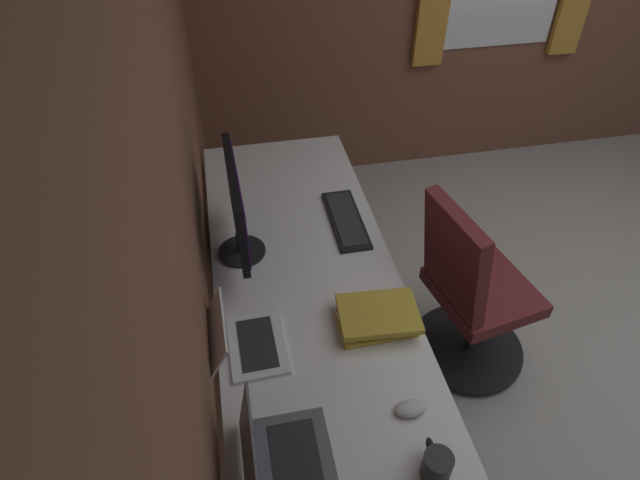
{
  "coord_description": "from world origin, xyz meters",
  "views": [
    {
      "loc": [
        -1.17,
        1.97,
        2.28
      ],
      "look_at": [
        0.3,
        1.67,
        0.95
      ],
      "focal_mm": 30.0,
      "sensor_mm": 36.0,
      "label": 1
    }
  ],
  "objects_px": {
    "drawer_pedestal": "(286,266)",
    "keyboard_main": "(346,220)",
    "office_chair": "(470,296)",
    "monitor_primary": "(237,207)",
    "laptop_leftmost": "(278,461)",
    "laptop_left": "(240,341)",
    "coffee_mug": "(437,465)",
    "mouse_main": "(411,408)",
    "book_stack_near": "(377,317)"
  },
  "relations": [
    {
      "from": "drawer_pedestal",
      "to": "keyboard_main",
      "type": "height_order",
      "value": "keyboard_main"
    },
    {
      "from": "drawer_pedestal",
      "to": "office_chair",
      "type": "height_order",
      "value": "office_chair"
    },
    {
      "from": "monitor_primary",
      "to": "office_chair",
      "type": "relative_size",
      "value": 0.56
    },
    {
      "from": "office_chair",
      "to": "laptop_leftmost",
      "type": "bearing_deg",
      "value": 127.82
    },
    {
      "from": "drawer_pedestal",
      "to": "monitor_primary",
      "type": "distance_m",
      "value": 0.72
    },
    {
      "from": "laptop_left",
      "to": "coffee_mug",
      "type": "bearing_deg",
      "value": -137.21
    },
    {
      "from": "monitor_primary",
      "to": "coffee_mug",
      "type": "relative_size",
      "value": 4.26
    },
    {
      "from": "monitor_primary",
      "to": "laptop_leftmost",
      "type": "height_order",
      "value": "monitor_primary"
    },
    {
      "from": "drawer_pedestal",
      "to": "keyboard_main",
      "type": "bearing_deg",
      "value": -120.96
    },
    {
      "from": "laptop_left",
      "to": "mouse_main",
      "type": "bearing_deg",
      "value": -124.5
    },
    {
      "from": "keyboard_main",
      "to": "office_chair",
      "type": "distance_m",
      "value": 0.67
    },
    {
      "from": "mouse_main",
      "to": "book_stack_near",
      "type": "relative_size",
      "value": 0.34
    },
    {
      "from": "office_chair",
      "to": "coffee_mug",
      "type": "bearing_deg",
      "value": 148.24
    },
    {
      "from": "keyboard_main",
      "to": "drawer_pedestal",
      "type": "bearing_deg",
      "value": 59.04
    },
    {
      "from": "monitor_primary",
      "to": "keyboard_main",
      "type": "height_order",
      "value": "monitor_primary"
    },
    {
      "from": "drawer_pedestal",
      "to": "laptop_left",
      "type": "distance_m",
      "value": 0.93
    },
    {
      "from": "monitor_primary",
      "to": "office_chair",
      "type": "distance_m",
      "value": 1.14
    },
    {
      "from": "coffee_mug",
      "to": "laptop_left",
      "type": "bearing_deg",
      "value": 42.79
    },
    {
      "from": "book_stack_near",
      "to": "office_chair",
      "type": "relative_size",
      "value": 0.32
    },
    {
      "from": "laptop_leftmost",
      "to": "laptop_left",
      "type": "bearing_deg",
      "value": 8.81
    },
    {
      "from": "laptop_left",
      "to": "office_chair",
      "type": "bearing_deg",
      "value": -73.89
    },
    {
      "from": "keyboard_main",
      "to": "laptop_left",
      "type": "bearing_deg",
      "value": 139.5
    },
    {
      "from": "coffee_mug",
      "to": "book_stack_near",
      "type": "bearing_deg",
      "value": 1.27
    },
    {
      "from": "drawer_pedestal",
      "to": "book_stack_near",
      "type": "bearing_deg",
      "value": -162.57
    },
    {
      "from": "laptop_left",
      "to": "office_chair",
      "type": "xyz_separation_m",
      "value": [
        0.3,
        -1.05,
        -0.32
      ]
    },
    {
      "from": "laptop_left",
      "to": "mouse_main",
      "type": "xyz_separation_m",
      "value": [
        -0.35,
        -0.51,
        -0.03
      ]
    },
    {
      "from": "keyboard_main",
      "to": "office_chair",
      "type": "bearing_deg",
      "value": -121.51
    },
    {
      "from": "coffee_mug",
      "to": "drawer_pedestal",
      "type": "bearing_deg",
      "value": 10.66
    },
    {
      "from": "book_stack_near",
      "to": "office_chair",
      "type": "height_order",
      "value": "office_chair"
    },
    {
      "from": "monitor_primary",
      "to": "mouse_main",
      "type": "distance_m",
      "value": 1.0
    },
    {
      "from": "keyboard_main",
      "to": "coffee_mug",
      "type": "height_order",
      "value": "coffee_mug"
    },
    {
      "from": "monitor_primary",
      "to": "laptop_left",
      "type": "relative_size",
      "value": 1.82
    },
    {
      "from": "drawer_pedestal",
      "to": "office_chair",
      "type": "relative_size",
      "value": 0.72
    },
    {
      "from": "laptop_leftmost",
      "to": "keyboard_main",
      "type": "xyz_separation_m",
      "value": [
        1.08,
        -0.46,
        -0.04
      ]
    },
    {
      "from": "laptop_leftmost",
      "to": "book_stack_near",
      "type": "xyz_separation_m",
      "value": [
        0.48,
        -0.43,
        -0.02
      ]
    },
    {
      "from": "laptop_leftmost",
      "to": "laptop_left",
      "type": "relative_size",
      "value": 1.12
    },
    {
      "from": "monitor_primary",
      "to": "mouse_main",
      "type": "relative_size",
      "value": 5.22
    },
    {
      "from": "coffee_mug",
      "to": "office_chair",
      "type": "xyz_separation_m",
      "value": [
        0.86,
        -0.53,
        -0.32
      ]
    },
    {
      "from": "drawer_pedestal",
      "to": "laptop_left",
      "type": "relative_size",
      "value": 2.33
    },
    {
      "from": "monitor_primary",
      "to": "laptop_leftmost",
      "type": "distance_m",
      "value": 0.98
    },
    {
      "from": "monitor_primary",
      "to": "laptop_leftmost",
      "type": "bearing_deg",
      "value": -178.83
    },
    {
      "from": "keyboard_main",
      "to": "book_stack_near",
      "type": "bearing_deg",
      "value": 177.44
    },
    {
      "from": "laptop_leftmost",
      "to": "coffee_mug",
      "type": "xyz_separation_m",
      "value": [
        -0.1,
        -0.45,
        -0.0
      ]
    },
    {
      "from": "coffee_mug",
      "to": "office_chair",
      "type": "bearing_deg",
      "value": -31.76
    },
    {
      "from": "laptop_left",
      "to": "keyboard_main",
      "type": "bearing_deg",
      "value": -40.5
    },
    {
      "from": "office_chair",
      "to": "mouse_main",
      "type": "bearing_deg",
      "value": 140.62
    },
    {
      "from": "drawer_pedestal",
      "to": "book_stack_near",
      "type": "distance_m",
      "value": 0.9
    },
    {
      "from": "coffee_mug",
      "to": "laptop_leftmost",
      "type": "bearing_deg",
      "value": 77.19
    },
    {
      "from": "mouse_main",
      "to": "coffee_mug",
      "type": "relative_size",
      "value": 0.81
    },
    {
      "from": "laptop_left",
      "to": "office_chair",
      "type": "distance_m",
      "value": 1.14
    }
  ]
}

